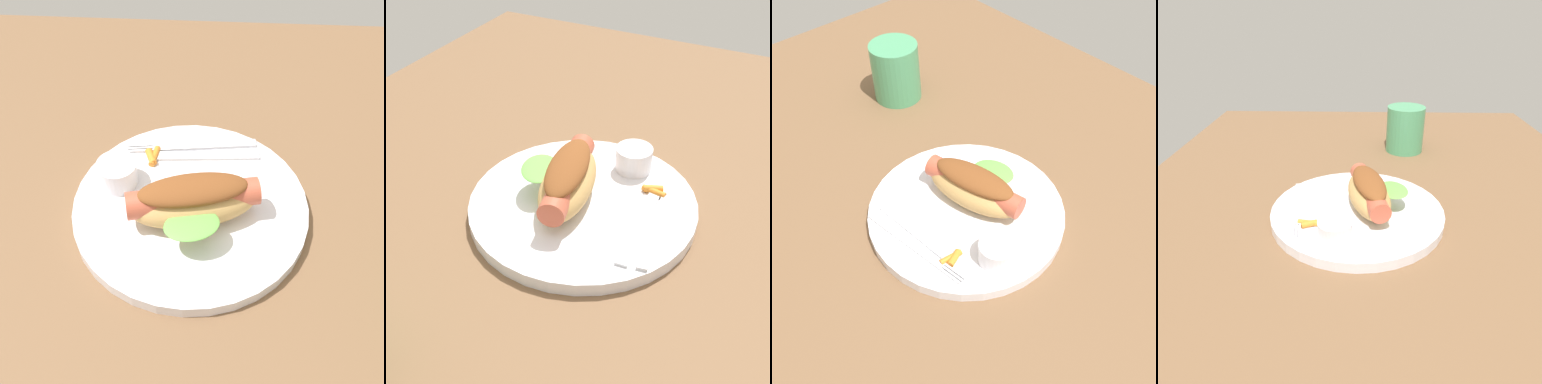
# 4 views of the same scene
# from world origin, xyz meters

# --- Properties ---
(ground_plane) EXTENTS (1.20, 0.90, 0.02)m
(ground_plane) POSITION_xyz_m (0.00, 0.00, -0.01)
(ground_plane) COLOR brown
(plate) EXTENTS (0.27, 0.27, 0.02)m
(plate) POSITION_xyz_m (-0.02, 0.03, 0.01)
(plate) COLOR white
(plate) RESTS_ON ground_plane
(hot_dog) EXTENTS (0.15, 0.11, 0.06)m
(hot_dog) POSITION_xyz_m (-0.02, 0.01, 0.04)
(hot_dog) COLOR tan
(hot_dog) RESTS_ON plate
(sauce_ramekin) EXTENTS (0.05, 0.05, 0.03)m
(sauce_ramekin) POSITION_xyz_m (-0.11, 0.06, 0.03)
(sauce_ramekin) COLOR white
(sauce_ramekin) RESTS_ON plate
(fork) EXTENTS (0.16, 0.03, 0.00)m
(fork) POSITION_xyz_m (-0.02, 0.12, 0.02)
(fork) COLOR silver
(fork) RESTS_ON plate
(knife) EXTENTS (0.13, 0.02, 0.00)m
(knife) POSITION_xyz_m (-0.01, 0.11, 0.02)
(knife) COLOR silver
(knife) RESTS_ON plate
(carrot_garnish) EXTENTS (0.02, 0.03, 0.01)m
(carrot_garnish) POSITION_xyz_m (-0.08, 0.10, 0.02)
(carrot_garnish) COLOR orange
(carrot_garnish) RESTS_ON plate
(drinking_cup) EXTENTS (0.08, 0.08, 0.10)m
(drinking_cup) POSITION_xyz_m (0.27, -0.08, 0.05)
(drinking_cup) COLOR #4C9E6B
(drinking_cup) RESTS_ON ground_plane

